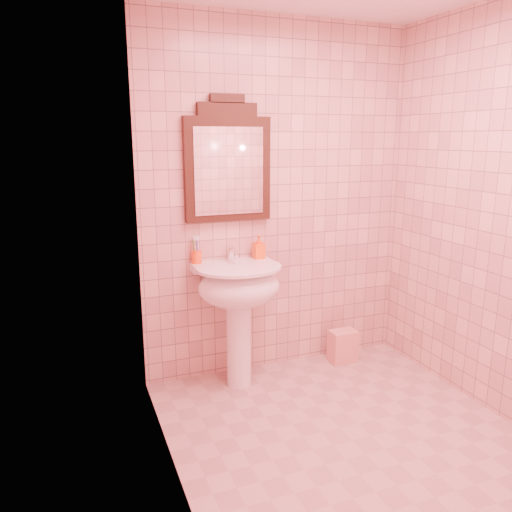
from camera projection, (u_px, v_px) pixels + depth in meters
name	position (u px, v px, depth m)	size (l,w,h in m)	color
floor	(352.00, 440.00, 2.87)	(2.20, 2.20, 0.00)	tan
back_wall	(278.00, 202.00, 3.58)	(2.00, 0.02, 2.50)	beige
pedestal_sink	(239.00, 295.00, 3.37)	(0.58, 0.58, 0.86)	white
faucet	(232.00, 253.00, 3.44)	(0.04, 0.16, 0.11)	white
mirror	(228.00, 164.00, 3.36)	(0.60, 0.06, 0.84)	black
toothbrush_cup	(197.00, 256.00, 3.40)	(0.07, 0.07, 0.16)	#F94B14
soap_dispenser	(259.00, 247.00, 3.52)	(0.07, 0.08, 0.17)	#FF5B15
towel	(343.00, 346.00, 3.86)	(0.20, 0.14, 0.25)	#DE8382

